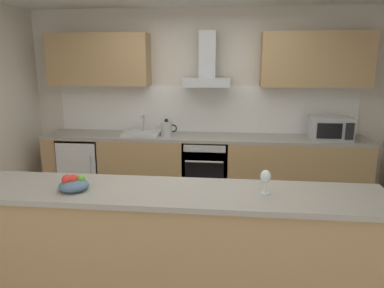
% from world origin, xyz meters
% --- Properties ---
extents(ground, '(5.95, 4.73, 0.02)m').
position_xyz_m(ground, '(0.00, 0.00, -0.01)').
color(ground, gray).
extents(wall_back, '(5.95, 0.12, 2.60)m').
position_xyz_m(wall_back, '(0.00, 1.92, 1.30)').
color(wall_back, silver).
rests_on(wall_back, ground).
extents(backsplash_tile, '(4.20, 0.02, 0.66)m').
position_xyz_m(backsplash_tile, '(0.00, 1.85, 1.23)').
color(backsplash_tile, white).
extents(counter_back, '(4.35, 0.60, 0.90)m').
position_xyz_m(counter_back, '(0.00, 1.54, 0.45)').
color(counter_back, tan).
rests_on(counter_back, ground).
extents(counter_island, '(3.21, 0.64, 0.96)m').
position_xyz_m(counter_island, '(-0.05, -0.73, 0.48)').
color(counter_island, tan).
rests_on(counter_island, ground).
extents(upper_cabinets, '(4.30, 0.32, 0.70)m').
position_xyz_m(upper_cabinets, '(0.00, 1.69, 1.91)').
color(upper_cabinets, tan).
extents(oven, '(0.60, 0.62, 0.80)m').
position_xyz_m(oven, '(0.05, 1.52, 0.46)').
color(oven, slate).
rests_on(oven, ground).
extents(refrigerator, '(0.58, 0.60, 0.85)m').
position_xyz_m(refrigerator, '(-1.68, 1.51, 0.43)').
color(refrigerator, white).
rests_on(refrigerator, ground).
extents(microwave, '(0.50, 0.38, 0.30)m').
position_xyz_m(microwave, '(1.66, 1.49, 1.05)').
color(microwave, '#B7BABC').
rests_on(microwave, counter_back).
extents(sink, '(0.50, 0.40, 0.26)m').
position_xyz_m(sink, '(-0.83, 1.53, 0.93)').
color(sink, silver).
rests_on(sink, counter_back).
extents(kettle, '(0.29, 0.15, 0.24)m').
position_xyz_m(kettle, '(-0.48, 1.48, 1.01)').
color(kettle, '#B7BABC').
rests_on(kettle, counter_back).
extents(range_hood, '(0.62, 0.45, 0.72)m').
position_xyz_m(range_hood, '(0.05, 1.65, 1.79)').
color(range_hood, '#B7BABC').
extents(wine_glass, '(0.08, 0.08, 0.18)m').
position_xyz_m(wine_glass, '(0.64, -0.72, 1.08)').
color(wine_glass, silver).
rests_on(wine_glass, counter_island).
extents(fruit_bowl, '(0.22, 0.22, 0.13)m').
position_xyz_m(fruit_bowl, '(-0.77, -0.80, 1.00)').
color(fruit_bowl, slate).
rests_on(fruit_bowl, counter_island).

